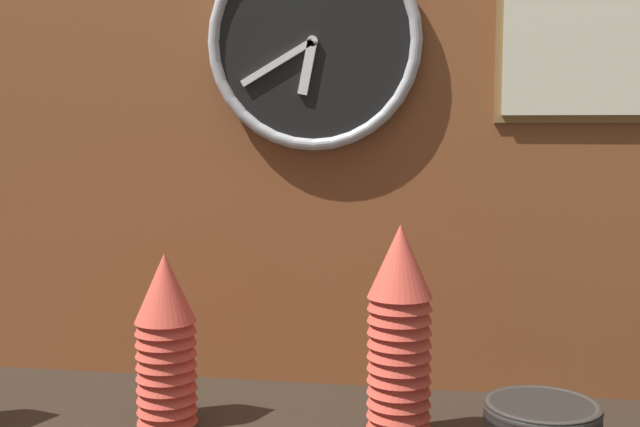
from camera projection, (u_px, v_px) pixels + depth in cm
name	position (u px, v px, depth cm)	size (l,w,h in cm)	color
wall_tiled_back	(362.00, 77.00, 133.57)	(160.00, 3.00, 105.00)	brown
cup_stack_center_left	(166.00, 339.00, 119.50)	(9.19, 9.19, 25.76)	#DB4C3D
cup_stack_center_right	(399.00, 333.00, 112.59)	(9.19, 9.19, 30.91)	#DB4C3D
wall_clock	(313.00, 42.00, 131.22)	(35.68, 2.70, 35.68)	black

